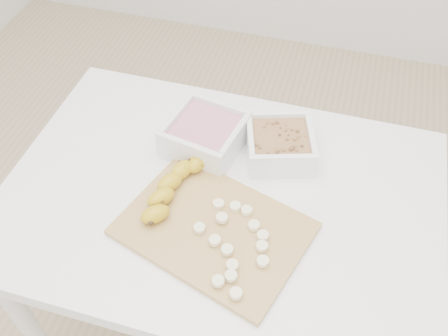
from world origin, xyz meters
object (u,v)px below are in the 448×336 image
(table, at_px, (221,219))
(banana, at_px, (173,187))
(cutting_board, at_px, (214,229))
(bowl_yogurt, at_px, (205,134))
(bowl_granola, at_px, (280,144))

(table, bearing_deg, banana, -160.46)
(cutting_board, bearing_deg, table, 98.27)
(bowl_yogurt, bearing_deg, bowl_granola, 6.52)
(cutting_board, height_order, banana, banana)
(bowl_granola, height_order, banana, bowl_granola)
(table, relative_size, banana, 4.44)
(cutting_board, bearing_deg, bowl_yogurt, 111.34)
(banana, bearing_deg, bowl_granola, 69.33)
(bowl_granola, distance_m, banana, 0.28)
(table, distance_m, banana, 0.17)
(table, relative_size, bowl_granola, 5.09)
(table, bearing_deg, bowl_granola, 57.42)
(table, relative_size, cutting_board, 2.62)
(bowl_yogurt, distance_m, banana, 0.18)
(table, bearing_deg, cutting_board, -81.73)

